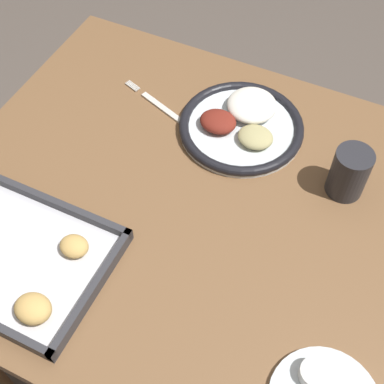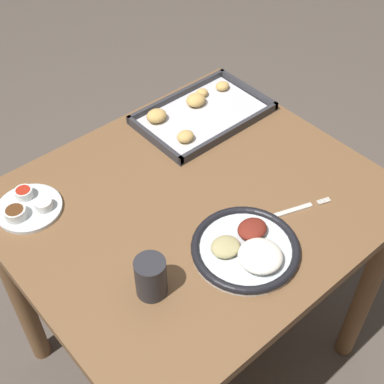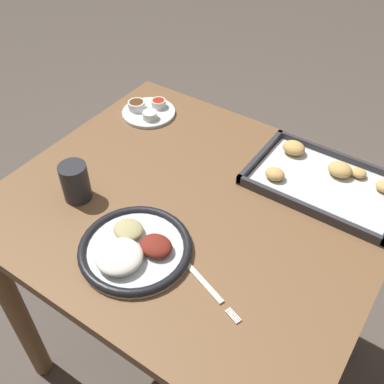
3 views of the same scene
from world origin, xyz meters
name	(u,v)px [view 3 (image 3 of 3)]	position (x,y,z in m)	size (l,w,h in m)	color
ground_plane	(193,352)	(0.00, 0.00, 0.00)	(8.00, 8.00, 0.00)	#564C44
dining_table	(194,240)	(0.00, 0.00, 0.63)	(0.91, 0.79, 0.77)	brown
dinner_plate	(134,249)	(-0.02, -0.21, 0.79)	(0.25, 0.25, 0.05)	silver
fork	(201,279)	(0.14, -0.18, 0.78)	(0.21, 0.09, 0.00)	silver
saucer_plate	(148,110)	(-0.33, 0.24, 0.79)	(0.16, 0.16, 0.04)	silver
baking_tray	(324,179)	(0.23, 0.25, 0.79)	(0.38, 0.24, 0.04)	#333338
drinking_cup	(75,182)	(-0.25, -0.15, 0.82)	(0.07, 0.07, 0.10)	#28282D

